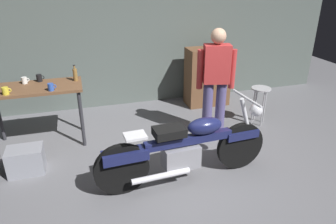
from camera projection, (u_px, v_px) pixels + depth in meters
The scene contains 13 objects.
ground_plane at pixel (183, 182), 3.83m from camera, with size 12.00×12.00×0.00m, color slate.
back_wall at pixel (135, 22), 5.65m from camera, with size 8.00×0.12×3.10m, color #56605B.
workbench at pixel (35, 94), 4.42m from camera, with size 1.30×0.64×0.90m.
motorcycle at pixel (186, 148), 3.72m from camera, with size 2.19×0.60×1.00m.
person_standing at pixel (216, 79), 4.59m from camera, with size 0.56×0.30×1.67m.
shop_stool at pixel (260, 96), 5.16m from camera, with size 0.32×0.32×0.64m.
wooden_dresser at pixel (207, 77), 5.95m from camera, with size 0.80×0.47×1.10m.
storage_bin at pixel (26, 160), 3.97m from camera, with size 0.44×0.32×0.34m, color gray.
mug_yellow_tall at pixel (6, 91), 4.07m from camera, with size 0.12×0.08×0.10m.
mug_blue_enamel at pixel (51, 87), 4.20m from camera, with size 0.11×0.08×0.10m.
mug_white_ceramic at pixel (24, 80), 4.48m from camera, with size 0.11×0.08×0.10m.
mug_black_matte at pixel (39, 78), 4.56m from camera, with size 0.11×0.08×0.11m.
bottle at pixel (75, 74), 4.57m from camera, with size 0.06×0.06×0.24m.
Camera 1 is at (-1.08, -2.96, 2.35)m, focal length 33.24 mm.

